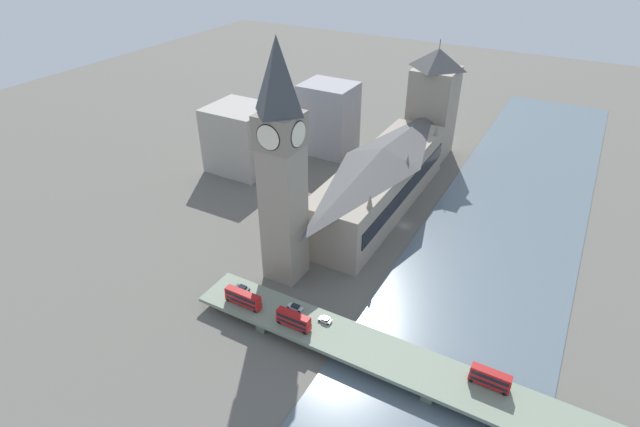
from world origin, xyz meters
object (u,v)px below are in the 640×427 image
(parliament_hall, at_px, (381,178))
(car_northbound_tail, at_px, (325,320))
(victoria_tower, at_px, (433,104))
(clock_tower, at_px, (282,164))
(car_southbound_lead, at_px, (295,307))
(double_decker_bus_rear, at_px, (243,298))
(road_bridge, at_px, (435,377))
(car_southbound_mid, at_px, (242,288))
(double_decker_bus_lead, at_px, (490,378))
(double_decker_bus_mid, at_px, (294,319))

(parliament_hall, relative_size, car_northbound_tail, 24.22)
(parliament_hall, bearing_deg, victoria_tower, -89.95)
(parliament_hall, distance_m, car_northbound_tail, 75.55)
(parliament_hall, relative_size, clock_tower, 1.17)
(victoria_tower, bearing_deg, car_southbound_lead, 91.85)
(victoria_tower, relative_size, double_decker_bus_rear, 4.69)
(victoria_tower, distance_m, road_bridge, 146.74)
(car_southbound_mid, bearing_deg, road_bridge, 177.57)
(victoria_tower, distance_m, car_southbound_mid, 136.38)
(road_bridge, height_order, double_decker_bus_lead, double_decker_bus_lead)
(clock_tower, bearing_deg, car_southbound_lead, 129.41)
(double_decker_bus_lead, distance_m, car_southbound_mid, 75.96)
(double_decker_bus_lead, xyz_separation_m, car_southbound_mid, (75.93, 0.55, -2.09))
(clock_tower, relative_size, car_northbound_tail, 20.68)
(parliament_hall, bearing_deg, double_decker_bus_mid, 95.52)
(double_decker_bus_mid, bearing_deg, car_northbound_tail, -138.47)
(double_decker_bus_lead, distance_m, double_decker_bus_rear, 71.70)
(victoria_tower, xyz_separation_m, road_bridge, (-48.55, 136.66, -22.36))
(parliament_hall, height_order, car_southbound_lead, parliament_hall)
(double_decker_bus_lead, bearing_deg, double_decker_bus_mid, 6.76)
(double_decker_bus_rear, relative_size, car_southbound_lead, 2.49)
(double_decker_bus_mid, height_order, car_southbound_mid, double_decker_bus_mid)
(double_decker_bus_rear, bearing_deg, car_southbound_mid, -50.25)
(double_decker_bus_rear, xyz_separation_m, car_northbound_tail, (-24.87, -5.69, -1.97))
(car_northbound_tail, bearing_deg, car_southbound_mid, 0.61)
(road_bridge, bearing_deg, car_northbound_tail, -5.05)
(parliament_hall, height_order, car_northbound_tail, parliament_hall)
(victoria_tower, bearing_deg, road_bridge, 109.56)
(parliament_hall, distance_m, double_decker_bus_lead, 95.78)
(parliament_hall, xyz_separation_m, road_bridge, (-48.50, 76.67, -9.81))
(road_bridge, distance_m, double_decker_bus_lead, 13.59)
(clock_tower, xyz_separation_m, victoria_tower, (-10.14, -115.75, -15.51))
(victoria_tower, xyz_separation_m, car_southbound_lead, (-4.30, 133.33, -20.79))
(double_decker_bus_lead, relative_size, car_southbound_lead, 2.11)
(car_southbound_lead, distance_m, car_southbound_mid, 19.00)
(victoria_tower, distance_m, double_decker_bus_lead, 148.00)
(double_decker_bus_lead, bearing_deg, clock_tower, -13.91)
(road_bridge, relative_size, double_decker_bus_lead, 14.32)
(clock_tower, relative_size, road_bridge, 0.54)
(double_decker_bus_mid, bearing_deg, victoria_tower, -86.82)
(parliament_hall, distance_m, road_bridge, 91.25)
(road_bridge, height_order, car_northbound_tail, car_northbound_tail)
(victoria_tower, height_order, double_decker_bus_rear, victoria_tower)
(parliament_hall, distance_m, double_decker_bus_rear, 80.27)
(clock_tower, xyz_separation_m, car_southbound_mid, (4.55, 18.23, -36.31))
(parliament_hall, height_order, road_bridge, parliament_hall)
(road_bridge, xyz_separation_m, double_decker_bus_rear, (58.77, 2.70, 3.57))
(clock_tower, relative_size, car_southbound_lead, 16.40)
(double_decker_bus_rear, relative_size, car_southbound_mid, 2.54)
(parliament_hall, height_order, clock_tower, clock_tower)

